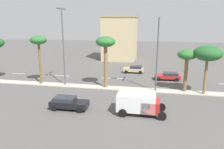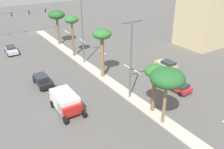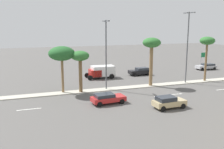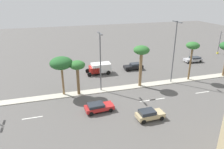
{
  "view_description": "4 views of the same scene",
  "coord_description": "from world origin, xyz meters",
  "px_view_note": "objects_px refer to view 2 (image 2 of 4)",
  "views": [
    {
      "loc": [
        31.08,
        38.71,
        9.96
      ],
      "look_at": [
        0.06,
        32.53,
        2.17
      ],
      "focal_mm": 34.97,
      "sensor_mm": 36.0,
      "label": 1
    },
    {
      "loc": [
        17.45,
        61.35,
        17.03
      ],
      "look_at": [
        2.0,
        37.49,
        3.32
      ],
      "focal_mm": 38.66,
      "sensor_mm": 36.0,
      "label": 2
    },
    {
      "loc": [
        -36.2,
        50.84,
        9.81
      ],
      "look_at": [
        1.9,
        37.47,
        1.92
      ],
      "focal_mm": 41.07,
      "sensor_mm": 36.0,
      "label": 3
    },
    {
      "loc": [
        -33.78,
        47.09,
        16.68
      ],
      "look_at": [
        -1.11,
        37.32,
        3.38
      ],
      "focal_mm": 34.1,
      "sensor_mm": 36.0,
      "label": 4
    }
  ],
  "objects_px": {
    "palm_tree_mid": "(167,78)",
    "sedan_black_outboard": "(42,80)",
    "street_lamp_center": "(131,55)",
    "sedan_red_far": "(177,86)",
    "traffic_signal_gantry": "(4,19)",
    "street_lamp_leading": "(82,25)",
    "sedan_silver_right": "(11,50)",
    "commercial_building": "(203,19)",
    "palm_tree_outboard": "(72,21)",
    "palm_tree_right": "(155,74)",
    "palm_tree_far": "(57,16)",
    "sedan_tan_mid": "(167,65)",
    "box_truck": "(66,102)",
    "palm_tree_leading": "(102,37)"
  },
  "relations": [
    {
      "from": "palm_tree_mid",
      "to": "sedan_black_outboard",
      "type": "height_order",
      "value": "palm_tree_mid"
    },
    {
      "from": "street_lamp_center",
      "to": "sedan_black_outboard",
      "type": "relative_size",
      "value": 2.38
    },
    {
      "from": "street_lamp_center",
      "to": "sedan_red_far",
      "type": "relative_size",
      "value": 2.37
    },
    {
      "from": "traffic_signal_gantry",
      "to": "street_lamp_leading",
      "type": "height_order",
      "value": "street_lamp_leading"
    },
    {
      "from": "palm_tree_mid",
      "to": "sedan_silver_right",
      "type": "height_order",
      "value": "palm_tree_mid"
    },
    {
      "from": "commercial_building",
      "to": "palm_tree_outboard",
      "type": "distance_m",
      "value": 27.26
    },
    {
      "from": "traffic_signal_gantry",
      "to": "palm_tree_right",
      "type": "bearing_deg",
      "value": 101.52
    },
    {
      "from": "palm_tree_far",
      "to": "sedan_red_far",
      "type": "relative_size",
      "value": 1.67
    },
    {
      "from": "sedan_tan_mid",
      "to": "box_truck",
      "type": "bearing_deg",
      "value": 7.41
    },
    {
      "from": "street_lamp_center",
      "to": "traffic_signal_gantry",
      "type": "bearing_deg",
      "value": -78.0
    },
    {
      "from": "traffic_signal_gantry",
      "to": "sedan_black_outboard",
      "type": "bearing_deg",
      "value": 88.78
    },
    {
      "from": "palm_tree_mid",
      "to": "sedan_red_far",
      "type": "relative_size",
      "value": 1.53
    },
    {
      "from": "traffic_signal_gantry",
      "to": "sedan_silver_right",
      "type": "relative_size",
      "value": 4.5
    },
    {
      "from": "sedan_tan_mid",
      "to": "box_truck",
      "type": "distance_m",
      "value": 19.55
    },
    {
      "from": "traffic_signal_gantry",
      "to": "palm_tree_leading",
      "type": "distance_m",
      "value": 31.78
    },
    {
      "from": "traffic_signal_gantry",
      "to": "palm_tree_outboard",
      "type": "bearing_deg",
      "value": 112.64
    },
    {
      "from": "palm_tree_leading",
      "to": "box_truck",
      "type": "relative_size",
      "value": 1.46
    },
    {
      "from": "traffic_signal_gantry",
      "to": "sedan_tan_mid",
      "type": "height_order",
      "value": "traffic_signal_gantry"
    },
    {
      "from": "sedan_silver_right",
      "to": "box_truck",
      "type": "bearing_deg",
      "value": 92.63
    },
    {
      "from": "palm_tree_leading",
      "to": "street_lamp_leading",
      "type": "height_order",
      "value": "street_lamp_leading"
    },
    {
      "from": "street_lamp_leading",
      "to": "box_truck",
      "type": "relative_size",
      "value": 2.22
    },
    {
      "from": "palm_tree_leading",
      "to": "sedan_red_far",
      "type": "height_order",
      "value": "palm_tree_leading"
    },
    {
      "from": "box_truck",
      "to": "commercial_building",
      "type": "bearing_deg",
      "value": -167.15
    },
    {
      "from": "palm_tree_outboard",
      "to": "street_lamp_center",
      "type": "relative_size",
      "value": 0.74
    },
    {
      "from": "street_lamp_center",
      "to": "sedan_black_outboard",
      "type": "xyz_separation_m",
      "value": [
        8.69,
        -9.89,
        -5.37
      ]
    },
    {
      "from": "palm_tree_mid",
      "to": "sedan_black_outboard",
      "type": "xyz_separation_m",
      "value": [
        8.51,
        -16.47,
        -4.93
      ]
    },
    {
      "from": "commercial_building",
      "to": "box_truck",
      "type": "xyz_separation_m",
      "value": [
        34.46,
        7.86,
        -4.43
      ]
    },
    {
      "from": "box_truck",
      "to": "palm_tree_far",
      "type": "bearing_deg",
      "value": -109.77
    },
    {
      "from": "palm_tree_mid",
      "to": "sedan_black_outboard",
      "type": "bearing_deg",
      "value": -62.67
    },
    {
      "from": "street_lamp_leading",
      "to": "street_lamp_center",
      "type": "bearing_deg",
      "value": 88.71
    },
    {
      "from": "palm_tree_mid",
      "to": "street_lamp_leading",
      "type": "xyz_separation_m",
      "value": [
        -0.5,
        -20.68,
        1.15
      ]
    },
    {
      "from": "traffic_signal_gantry",
      "to": "sedan_red_far",
      "type": "height_order",
      "value": "traffic_signal_gantry"
    },
    {
      "from": "commercial_building",
      "to": "sedan_tan_mid",
      "type": "distance_m",
      "value": 16.73
    },
    {
      "from": "commercial_building",
      "to": "palm_tree_mid",
      "type": "height_order",
      "value": "commercial_building"
    },
    {
      "from": "palm_tree_leading",
      "to": "palm_tree_far",
      "type": "bearing_deg",
      "value": -90.83
    },
    {
      "from": "palm_tree_outboard",
      "to": "box_truck",
      "type": "height_order",
      "value": "palm_tree_outboard"
    },
    {
      "from": "palm_tree_mid",
      "to": "palm_tree_outboard",
      "type": "bearing_deg",
      "value": -90.92
    },
    {
      "from": "palm_tree_right",
      "to": "sedan_silver_right",
      "type": "bearing_deg",
      "value": -71.82
    },
    {
      "from": "traffic_signal_gantry",
      "to": "box_truck",
      "type": "relative_size",
      "value": 3.86
    },
    {
      "from": "palm_tree_outboard",
      "to": "street_lamp_center",
      "type": "bearing_deg",
      "value": 89.32
    },
    {
      "from": "street_lamp_leading",
      "to": "sedan_red_far",
      "type": "distance_m",
      "value": 18.51
    },
    {
      "from": "palm_tree_far",
      "to": "sedan_red_far",
      "type": "distance_m",
      "value": 29.81
    },
    {
      "from": "palm_tree_outboard",
      "to": "sedan_tan_mid",
      "type": "xyz_separation_m",
      "value": [
        -10.77,
        13.95,
        -6.01
      ]
    },
    {
      "from": "commercial_building",
      "to": "street_lamp_center",
      "type": "height_order",
      "value": "commercial_building"
    },
    {
      "from": "traffic_signal_gantry",
      "to": "sedan_tan_mid",
      "type": "bearing_deg",
      "value": 119.4
    },
    {
      "from": "palm_tree_outboard",
      "to": "sedan_tan_mid",
      "type": "relative_size",
      "value": 1.94
    },
    {
      "from": "traffic_signal_gantry",
      "to": "palm_tree_far",
      "type": "relative_size",
      "value": 2.79
    },
    {
      "from": "palm_tree_far",
      "to": "box_truck",
      "type": "distance_m",
      "value": 26.84
    },
    {
      "from": "commercial_building",
      "to": "street_lamp_leading",
      "type": "xyz_separation_m",
      "value": [
        25.74,
        -4.55,
        1.17
      ]
    },
    {
      "from": "sedan_tan_mid",
      "to": "sedan_black_outboard",
      "type": "height_order",
      "value": "sedan_black_outboard"
    }
  ]
}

